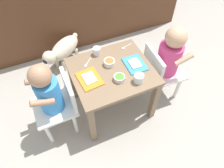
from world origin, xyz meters
name	(u,v)px	position (x,y,z in m)	size (l,w,h in m)	color
ground_plane	(112,105)	(0.00, 0.00, 0.00)	(7.00, 7.00, 0.00)	#9E998E
kitchen_cabinet_back	(71,3)	(0.00, 1.02, 0.43)	(2.37, 0.38, 0.85)	#56331E
dining_table	(112,78)	(0.00, 0.00, 0.36)	(0.57, 0.50, 0.44)	#7A6047
seated_child_left	(51,94)	(-0.44, -0.01, 0.42)	(0.28, 0.28, 0.68)	white
seated_child_right	(168,57)	(0.45, -0.04, 0.43)	(0.30, 0.30, 0.69)	white
dog	(62,50)	(-0.23, 0.65, 0.19)	(0.42, 0.35, 0.29)	beige
food_tray_left	(89,79)	(-0.17, -0.01, 0.45)	(0.16, 0.19, 0.02)	orange
food_tray_right	(135,64)	(0.17, -0.01, 0.45)	(0.14, 0.18, 0.02)	#388CD8
water_cup_left	(139,79)	(0.12, -0.16, 0.47)	(0.07, 0.07, 0.06)	white
water_cup_right	(97,52)	(-0.04, 0.20, 0.47)	(0.06, 0.06, 0.06)	white
cereal_bowl_right_side	(119,78)	(0.01, -0.10, 0.46)	(0.08, 0.08, 0.03)	silver
veggie_bowl_far	(109,62)	(0.01, 0.06, 0.46)	(0.08, 0.08, 0.04)	white
spoon_by_left_tray	(87,63)	(-0.14, 0.13, 0.45)	(0.08, 0.08, 0.01)	silver
spoon_by_right_tray	(126,47)	(0.20, 0.18, 0.45)	(0.10, 0.04, 0.01)	silver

